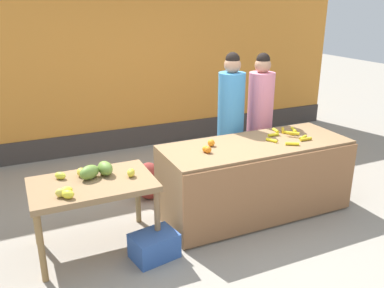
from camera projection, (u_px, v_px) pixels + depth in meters
ground_plane at (216, 219)px, 4.77m from camera, size 24.00×24.00×0.00m
market_wall_back at (137, 57)px, 6.76m from camera, size 7.76×0.23×3.15m
fruit_stall_counter at (255, 178)px, 4.81m from camera, size 2.22×0.87×0.88m
side_table_wooden at (93, 190)px, 4.01m from camera, size 1.20×0.76×0.75m
banana_bunch_pile at (288, 135)px, 4.86m from camera, size 0.51×0.59×0.07m
orange_pile at (209, 147)px, 4.44m from camera, size 0.22×0.26×0.08m
mango_papaya_pile at (92, 174)px, 4.01m from camera, size 0.82×0.60×0.14m
vendor_woman_blue_shirt at (230, 124)px, 5.25m from camera, size 0.34×0.34×1.84m
vendor_woman_pink_shirt at (260, 120)px, 5.46m from camera, size 0.34×0.34×1.81m
produce_crate at (154, 246)px, 4.03m from camera, size 0.49×0.40×0.26m
produce_sack at (149, 181)px, 5.19m from camera, size 0.41×0.36×0.50m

